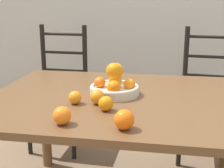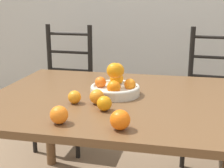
% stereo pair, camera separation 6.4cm
% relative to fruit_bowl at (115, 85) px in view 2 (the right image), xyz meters
% --- Properties ---
extents(dining_table, '(1.46, 1.09, 0.73)m').
position_rel_fruit_bowl_xyz_m(dining_table, '(0.05, -0.03, -0.15)').
color(dining_table, brown).
rests_on(dining_table, ground_plane).
extents(fruit_bowl, '(0.27, 0.27, 0.18)m').
position_rel_fruit_bowl_xyz_m(fruit_bowl, '(0.00, 0.00, 0.00)').
color(fruit_bowl, beige).
rests_on(fruit_bowl, dining_table).
extents(orange_loose_0, '(0.07, 0.07, 0.07)m').
position_rel_fruit_bowl_xyz_m(orange_loose_0, '(-0.17, -0.19, -0.02)').
color(orange_loose_0, orange).
rests_on(orange_loose_0, dining_table).
extents(orange_loose_1, '(0.07, 0.07, 0.07)m').
position_rel_fruit_bowl_xyz_m(orange_loose_1, '(0.00, -0.26, -0.02)').
color(orange_loose_1, orange).
rests_on(orange_loose_1, dining_table).
extents(orange_loose_2, '(0.08, 0.08, 0.08)m').
position_rel_fruit_bowl_xyz_m(orange_loose_2, '(0.11, -0.46, -0.02)').
color(orange_loose_2, orange).
rests_on(orange_loose_2, dining_table).
extents(orange_loose_3, '(0.07, 0.07, 0.07)m').
position_rel_fruit_bowl_xyz_m(orange_loose_3, '(-0.06, -0.17, -0.02)').
color(orange_loose_3, orange).
rests_on(orange_loose_3, dining_table).
extents(orange_loose_4, '(0.08, 0.08, 0.08)m').
position_rel_fruit_bowl_xyz_m(orange_loose_4, '(-0.15, -0.45, -0.02)').
color(orange_loose_4, orange).
rests_on(orange_loose_4, dining_table).
extents(chair_left, '(0.43, 0.41, 1.03)m').
position_rel_fruit_bowl_xyz_m(chair_left, '(-0.60, 0.80, -0.30)').
color(chair_left, black).
rests_on(chair_left, ground_plane).
extents(chair_right, '(0.45, 0.44, 1.03)m').
position_rel_fruit_bowl_xyz_m(chair_right, '(0.61, 0.80, -0.30)').
color(chair_right, black).
rests_on(chair_right, ground_plane).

